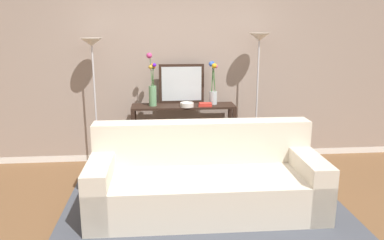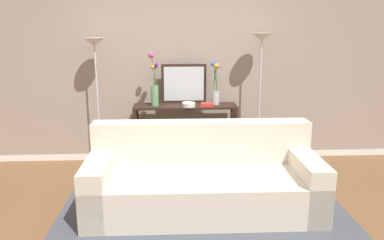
# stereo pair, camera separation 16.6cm
# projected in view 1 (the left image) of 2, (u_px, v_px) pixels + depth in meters

# --- Properties ---
(ground_plane) EXTENTS (16.00, 16.00, 0.02)m
(ground_plane) POSITION_uv_depth(u_px,v_px,m) (187.00, 222.00, 3.87)
(ground_plane) COLOR brown
(back_wall) EXTENTS (12.00, 0.15, 2.76)m
(back_wall) POSITION_uv_depth(u_px,v_px,m) (176.00, 64.00, 5.43)
(back_wall) COLOR white
(back_wall) RESTS_ON ground
(area_rug) EXTENTS (2.99, 2.15, 0.01)m
(area_rug) POSITION_uv_depth(u_px,v_px,m) (207.00, 214.00, 4.00)
(area_rug) COLOR #474C56
(area_rug) RESTS_ON ground
(couch) EXTENTS (2.38, 1.00, 0.88)m
(couch) POSITION_uv_depth(u_px,v_px,m) (205.00, 181.00, 4.09)
(couch) COLOR beige
(couch) RESTS_ON ground
(console_table) EXTENTS (1.39, 0.37, 0.86)m
(console_table) POSITION_uv_depth(u_px,v_px,m) (183.00, 124.00, 5.27)
(console_table) COLOR black
(console_table) RESTS_ON ground
(floor_lamp_left) EXTENTS (0.28, 0.28, 1.75)m
(floor_lamp_left) POSITION_uv_depth(u_px,v_px,m) (93.00, 68.00, 4.97)
(floor_lamp_left) COLOR silver
(floor_lamp_left) RESTS_ON ground
(floor_lamp_right) EXTENTS (0.28, 0.28, 1.80)m
(floor_lamp_right) POSITION_uv_depth(u_px,v_px,m) (258.00, 63.00, 5.15)
(floor_lamp_right) COLOR silver
(floor_lamp_right) RESTS_ON ground
(wall_mirror) EXTENTS (0.61, 0.02, 0.53)m
(wall_mirror) POSITION_uv_depth(u_px,v_px,m) (182.00, 84.00, 5.29)
(wall_mirror) COLOR black
(wall_mirror) RESTS_ON console_table
(vase_tall_flowers) EXTENTS (0.12, 0.13, 0.70)m
(vase_tall_flowers) POSITION_uv_depth(u_px,v_px,m) (152.00, 86.00, 5.11)
(vase_tall_flowers) COLOR #669E6B
(vase_tall_flowers) RESTS_ON console_table
(vase_short_flowers) EXTENTS (0.12, 0.13, 0.58)m
(vase_short_flowers) POSITION_uv_depth(u_px,v_px,m) (213.00, 86.00, 5.22)
(vase_short_flowers) COLOR silver
(vase_short_flowers) RESTS_ON console_table
(fruit_bowl) EXTENTS (0.18, 0.18, 0.06)m
(fruit_bowl) POSITION_uv_depth(u_px,v_px,m) (187.00, 105.00, 5.10)
(fruit_bowl) COLOR silver
(fruit_bowl) RESTS_ON console_table
(book_stack) EXTENTS (0.19, 0.16, 0.04)m
(book_stack) POSITION_uv_depth(u_px,v_px,m) (205.00, 105.00, 5.14)
(book_stack) COLOR #BC3328
(book_stack) RESTS_ON console_table
(book_row_under_console) EXTENTS (0.26, 0.16, 0.12)m
(book_row_under_console) POSITION_uv_depth(u_px,v_px,m) (152.00, 162.00, 5.36)
(book_row_under_console) COLOR #BC3328
(book_row_under_console) RESTS_ON ground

